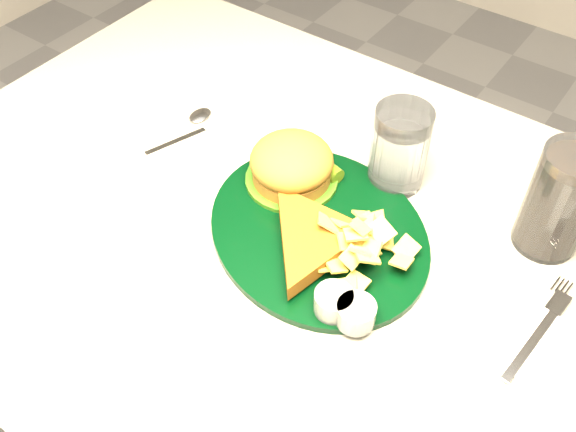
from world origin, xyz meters
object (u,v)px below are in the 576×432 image
(water_glass, at_px, (399,148))
(fork_napkin, at_px, (533,340))
(table, at_px, (308,380))
(dinner_plate, at_px, (319,215))
(cola_glass, at_px, (560,201))

(water_glass, relative_size, fork_napkin, 0.81)
(table, height_order, dinner_plate, dinner_plate)
(table, xyz_separation_m, cola_glass, (0.24, 0.17, 0.45))
(table, bearing_deg, fork_napkin, 3.20)
(dinner_plate, relative_size, cola_glass, 2.16)
(dinner_plate, distance_m, cola_glass, 0.29)
(table, height_order, cola_glass, cola_glass)
(table, distance_m, cola_glass, 0.54)
(dinner_plate, height_order, cola_glass, cola_glass)
(table, xyz_separation_m, water_glass, (0.03, 0.16, 0.44))
(cola_glass, bearing_deg, water_glass, -176.17)
(water_glass, xyz_separation_m, fork_napkin, (0.26, -0.14, -0.06))
(table, bearing_deg, water_glass, 79.42)
(cola_glass, xyz_separation_m, fork_napkin, (0.05, -0.15, -0.07))
(fork_napkin, bearing_deg, water_glass, 157.18)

